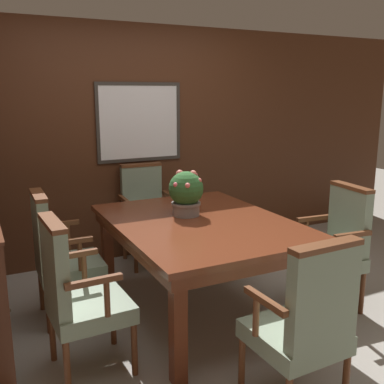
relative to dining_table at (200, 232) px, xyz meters
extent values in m
plane|color=#A39E93|center=(0.02, -0.24, -0.68)|extent=(14.00, 14.00, 0.00)
cube|color=#4C2816|center=(0.02, 1.53, 0.54)|extent=(7.20, 0.06, 2.45)
cube|color=white|center=(0.05, 1.49, 0.77)|extent=(0.86, 0.01, 0.75)
cube|color=#38332D|center=(0.05, 1.49, 1.16)|extent=(0.93, 0.02, 0.04)
cube|color=#38332D|center=(0.05, 1.49, 0.38)|extent=(0.93, 0.02, 0.04)
cube|color=#38332D|center=(-0.40, 1.49, 0.77)|extent=(0.04, 0.02, 0.75)
cube|color=#38332D|center=(0.49, 1.49, 0.77)|extent=(0.04, 0.02, 0.75)
cube|color=maroon|center=(-0.55, -0.76, -0.32)|extent=(0.09, 0.09, 0.73)
cube|color=maroon|center=(0.55, -0.76, -0.32)|extent=(0.09, 0.09, 0.73)
cube|color=maroon|center=(-0.55, 0.76, -0.32)|extent=(0.09, 0.09, 0.73)
cube|color=maroon|center=(0.55, 0.76, -0.32)|extent=(0.09, 0.09, 0.73)
cube|color=maroon|center=(0.00, 0.00, 0.00)|extent=(1.25, 1.68, 0.09)
cube|color=maroon|center=(0.00, 0.00, 0.07)|extent=(1.31, 1.74, 0.04)
cylinder|color=brown|center=(-0.76, -0.57, -0.50)|extent=(0.04, 0.04, 0.36)
cylinder|color=brown|center=(-0.78, -0.16, -0.50)|extent=(0.04, 0.04, 0.36)
cylinder|color=brown|center=(-1.18, -0.58, -0.50)|extent=(0.04, 0.04, 0.36)
cylinder|color=brown|center=(-1.20, -0.17, -0.50)|extent=(0.04, 0.04, 0.36)
cube|color=gray|center=(-0.98, -0.37, -0.27)|extent=(0.50, 0.49, 0.11)
cube|color=gray|center=(-1.18, -0.38, 0.05)|extent=(0.10, 0.44, 0.53)
cube|color=brown|center=(-1.18, -0.38, 0.33)|extent=(0.10, 0.44, 0.03)
cylinder|color=brown|center=(-0.94, -0.61, -0.10)|extent=(0.04, 0.04, 0.24)
cube|color=brown|center=(-1.01, -0.62, 0.02)|extent=(0.34, 0.05, 0.04)
cylinder|color=brown|center=(-0.95, -0.12, -0.10)|extent=(0.04, 0.04, 0.24)
cube|color=brown|center=(-1.03, -0.13, 0.02)|extent=(0.34, 0.05, 0.04)
cylinder|color=brown|center=(0.17, -0.99, -0.50)|extent=(0.04, 0.04, 0.36)
cylinder|color=brown|center=(-0.24, -1.00, -0.50)|extent=(0.04, 0.04, 0.36)
cylinder|color=brown|center=(0.18, -1.41, -0.50)|extent=(0.04, 0.04, 0.36)
cube|color=gray|center=(-0.03, -1.21, -0.27)|extent=(0.48, 0.50, 0.11)
cube|color=gray|center=(-0.02, -1.41, 0.05)|extent=(0.43, 0.09, 0.53)
cube|color=brown|center=(-0.02, -1.41, 0.33)|extent=(0.43, 0.10, 0.03)
cylinder|color=brown|center=(0.21, -1.16, -0.10)|extent=(0.04, 0.04, 0.24)
cube|color=brown|center=(0.22, -1.24, 0.02)|extent=(0.05, 0.34, 0.04)
cylinder|color=brown|center=(-0.27, -1.18, -0.10)|extent=(0.04, 0.04, 0.24)
cube|color=brown|center=(-0.27, -1.25, 0.02)|extent=(0.05, 0.34, 0.04)
cylinder|color=brown|center=(-0.74, 0.19, -0.50)|extent=(0.04, 0.04, 0.36)
cylinder|color=brown|center=(-0.73, 0.60, -0.50)|extent=(0.04, 0.04, 0.36)
cylinder|color=brown|center=(-1.16, 0.20, -0.50)|extent=(0.04, 0.04, 0.36)
cylinder|color=brown|center=(-1.16, 0.61, -0.50)|extent=(0.04, 0.04, 0.36)
cube|color=gray|center=(-0.95, 0.40, -0.27)|extent=(0.49, 0.48, 0.11)
cube|color=gray|center=(-1.15, 0.41, 0.05)|extent=(0.09, 0.43, 0.53)
cube|color=brown|center=(-1.15, 0.41, 0.33)|extent=(0.10, 0.43, 0.03)
cylinder|color=brown|center=(-0.92, 0.16, -0.10)|extent=(0.04, 0.04, 0.24)
cube|color=brown|center=(-0.99, 0.16, 0.02)|extent=(0.34, 0.04, 0.04)
cylinder|color=brown|center=(-0.91, 0.64, -0.10)|extent=(0.04, 0.04, 0.24)
cube|color=brown|center=(-0.98, 0.65, 0.02)|extent=(0.34, 0.04, 0.04)
cylinder|color=brown|center=(-0.20, 1.00, -0.50)|extent=(0.04, 0.04, 0.36)
cylinder|color=brown|center=(0.21, 0.98, -0.50)|extent=(0.04, 0.04, 0.36)
cylinder|color=brown|center=(-0.18, 1.42, -0.50)|extent=(0.04, 0.04, 0.36)
cylinder|color=brown|center=(0.23, 1.40, -0.50)|extent=(0.04, 0.04, 0.36)
cube|color=gray|center=(0.01, 1.20, -0.27)|extent=(0.49, 0.50, 0.11)
cube|color=gray|center=(0.02, 1.40, 0.05)|extent=(0.44, 0.10, 0.53)
cube|color=brown|center=(0.02, 1.40, 0.33)|extent=(0.44, 0.11, 0.03)
cylinder|color=brown|center=(-0.23, 1.17, -0.10)|extent=(0.04, 0.04, 0.24)
cube|color=brown|center=(-0.23, 1.25, 0.02)|extent=(0.05, 0.34, 0.04)
cylinder|color=brown|center=(0.26, 1.15, -0.10)|extent=(0.04, 0.04, 0.24)
cube|color=brown|center=(0.26, 1.22, 0.02)|extent=(0.05, 0.34, 0.04)
cylinder|color=brown|center=(0.77, -0.17, -0.50)|extent=(0.04, 0.04, 0.36)
cylinder|color=brown|center=(0.73, -0.58, -0.50)|extent=(0.04, 0.04, 0.36)
cylinder|color=brown|center=(1.19, -0.21, -0.50)|extent=(0.04, 0.04, 0.36)
cylinder|color=brown|center=(1.15, -0.62, -0.50)|extent=(0.04, 0.04, 0.36)
cube|color=gray|center=(0.96, -0.39, -0.27)|extent=(0.52, 0.51, 0.11)
cube|color=gray|center=(1.16, -0.41, 0.05)|extent=(0.12, 0.44, 0.53)
cube|color=brown|center=(1.16, -0.41, 0.33)|extent=(0.13, 0.44, 0.03)
cylinder|color=brown|center=(0.95, -0.15, -0.10)|extent=(0.04, 0.04, 0.24)
cube|color=brown|center=(1.02, -0.15, 0.02)|extent=(0.34, 0.07, 0.04)
cylinder|color=brown|center=(0.90, -0.63, -0.10)|extent=(0.04, 0.04, 0.24)
cube|color=brown|center=(0.97, -0.64, 0.02)|extent=(0.34, 0.07, 0.04)
cylinder|color=gray|center=(-0.03, 0.19, 0.15)|extent=(0.22, 0.22, 0.11)
cylinder|color=gray|center=(-0.03, 0.19, 0.19)|extent=(0.24, 0.24, 0.02)
sphere|color=#2D602D|center=(-0.03, 0.19, 0.31)|extent=(0.28, 0.28, 0.28)
sphere|color=#DF7262|center=(0.03, 0.18, 0.43)|extent=(0.06, 0.06, 0.06)
sphere|color=#EA726E|center=(-0.08, 0.08, 0.37)|extent=(0.04, 0.04, 0.04)
sphere|color=#E57969|center=(-0.06, 0.25, 0.43)|extent=(0.06, 0.06, 0.06)
sphere|color=#EA7D6A|center=(-0.05, 0.27, 0.42)|extent=(0.04, 0.04, 0.04)
sphere|color=#ED6971|center=(0.05, 0.21, 0.42)|extent=(0.05, 0.05, 0.05)
sphere|color=#F76677|center=(-0.15, 0.14, 0.37)|extent=(0.04, 0.04, 0.04)
sphere|color=#EA6C65|center=(0.05, 0.12, 0.39)|extent=(0.04, 0.04, 0.04)
sphere|color=#DF7762|center=(-0.07, 0.25, 0.43)|extent=(0.04, 0.04, 0.04)
sphere|color=#F36C74|center=(-0.04, 0.30, 0.39)|extent=(0.05, 0.05, 0.05)
sphere|color=#4C422D|center=(-1.44, 0.19, 0.04)|extent=(0.03, 0.03, 0.03)
sphere|color=#4C422D|center=(-1.44, -0.07, -0.32)|extent=(0.03, 0.03, 0.03)
sphere|color=#4C422D|center=(-1.44, 0.46, -0.32)|extent=(0.03, 0.03, 0.03)
camera|label=1|loc=(-1.57, -3.01, 1.08)|focal=42.00mm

